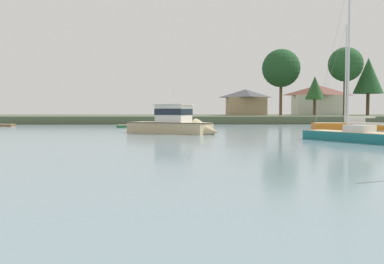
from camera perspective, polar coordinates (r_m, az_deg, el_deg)
The scene contains 12 objects.
far_shore_bank at distance 91.21m, azimuth 3.33°, elevation 1.89°, with size 190.45×44.62×1.27m, color #4C563D.
sailboat_orange at distance 51.67m, azimuth 20.78°, elevation 0.54°, with size 8.72×3.49×12.62m.
sailboat_teal at distance 32.13m, azimuth 21.21°, elevation -0.77°, with size 5.61×8.26×12.39m.
dinghy_green at distance 56.68m, azimuth -8.64°, elevation 0.75°, with size 3.29×2.57×0.49m.
cruiser_sand at distance 40.57m, azimuth -1.96°, elevation 0.70°, with size 9.53×7.14×5.58m.
dinghy_wood at distance 65.31m, azimuth -24.07°, elevation 0.80°, with size 2.95×1.73×0.47m.
shore_tree_far_right at distance 89.42m, azimuth 12.00°, elevation 8.46°, with size 7.83×7.83×13.67m.
shore_tree_far_left at distance 95.72m, azimuth 22.82°, elevation 7.03°, with size 6.06×6.06×12.00m.
shore_tree_left_mid at distance 94.49m, azimuth 16.33°, elevation 5.74°, with size 4.08×4.08×8.41m.
shore_tree_center_left at distance 91.86m, azimuth 20.12°, elevation 8.57°, with size 6.97×6.97×13.89m.
cottage_behind_trees at distance 106.55m, azimuth 16.75°, elevation 4.26°, with size 12.52×6.60×7.19m.
cottage_hillside at distance 97.12m, azimuth 7.29°, elevation 4.10°, with size 8.90×9.51×5.88m.
Camera 1 is at (-7.91, -11.13, 2.18)m, focal length 39.29 mm.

